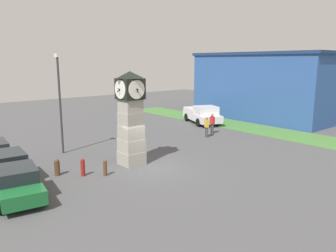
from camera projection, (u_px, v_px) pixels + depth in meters
The scene contains 14 objects.
ground_plane at pixel (150, 168), 19.46m from camera, with size 78.63×78.63×0.00m, color #4C4C4F.
clock_tower at pixel (131, 118), 19.58m from camera, with size 1.74×1.70×5.66m.
bollard_near_tower at pixel (31, 168), 18.15m from camera, with size 0.20×0.20×0.83m.
bollard_mid_row at pixel (57, 167), 18.09m from camera, with size 0.31×0.31×0.94m.
bollard_far_row at pixel (83, 167), 17.99m from camera, with size 0.24×0.24×1.00m.
bollard_end_row at pixel (105, 168), 18.04m from camera, with size 0.22×0.22×0.90m.
car_near_tower at pixel (9, 168), 17.04m from camera, with size 4.09×2.17×1.55m.
car_by_building at pixel (18, 183), 14.92m from camera, with size 4.04×2.32×1.47m.
pickup_truck at pixel (202, 114), 33.32m from camera, with size 5.77×4.06×1.85m.
pedestrian_near_bench at pixel (207, 126), 27.13m from camera, with size 0.46×0.36×1.69m.
pedestrian_crossing_lot at pixel (212, 122), 28.46m from camera, with size 0.40×0.25×1.74m.
street_lamp_far_side at pixel (60, 97), 21.85m from camera, with size 0.50×0.24×6.72m.
warehouse_blue_far at pixel (272, 85), 36.89m from camera, with size 15.43×10.23×7.16m.
grass_verge_far at pixel (322, 141), 25.93m from camera, with size 47.18×4.12×0.04m, color #477A38.
Camera 1 is at (14.91, -11.17, 6.22)m, focal length 35.00 mm.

